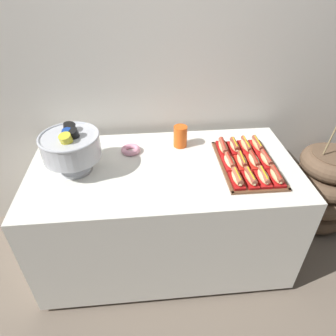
# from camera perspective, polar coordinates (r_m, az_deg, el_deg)

# --- Properties ---
(ground_plane) EXTENTS (10.00, 10.00, 0.00)m
(ground_plane) POSITION_cam_1_polar(r_m,az_deg,el_deg) (2.36, -0.61, -15.40)
(ground_plane) COLOR #7A6B5B
(back_wall) EXTENTS (6.00, 0.10, 2.60)m
(back_wall) POSITION_cam_1_polar(r_m,az_deg,el_deg) (2.08, -2.21, 20.77)
(back_wall) COLOR silver
(back_wall) RESTS_ON ground_plane
(buffet_table) EXTENTS (1.62, 0.83, 0.79)m
(buffet_table) POSITION_cam_1_polar(r_m,az_deg,el_deg) (2.05, -0.68, -8.19)
(buffet_table) COLOR white
(buffet_table) RESTS_ON ground_plane
(floor_vase) EXTENTS (0.51, 0.51, 1.18)m
(floor_vase) POSITION_cam_1_polar(r_m,az_deg,el_deg) (2.68, 27.02, -3.52)
(floor_vase) COLOR brown
(floor_vase) RESTS_ON ground_plane
(serving_tray) EXTENTS (0.33, 0.53, 0.01)m
(serving_tray) POSITION_cam_1_polar(r_m,az_deg,el_deg) (1.88, 14.77, 0.65)
(serving_tray) COLOR brown
(serving_tray) RESTS_ON buffet_table
(hot_dog_0) EXTENTS (0.06, 0.16, 0.06)m
(hot_dog_0) POSITION_cam_1_polar(r_m,az_deg,el_deg) (1.70, 12.95, -1.87)
(hot_dog_0) COLOR #B21414
(hot_dog_0) RESTS_ON serving_tray
(hot_dog_1) EXTENTS (0.06, 0.16, 0.06)m
(hot_dog_1) POSITION_cam_1_polar(r_m,az_deg,el_deg) (1.73, 15.33, -1.74)
(hot_dog_1) COLOR #B21414
(hot_dog_1) RESTS_ON serving_tray
(hot_dog_2) EXTENTS (0.07, 0.16, 0.06)m
(hot_dog_2) POSITION_cam_1_polar(r_m,az_deg,el_deg) (1.75, 17.64, -1.59)
(hot_dog_2) COLOR red
(hot_dog_2) RESTS_ON serving_tray
(hot_dog_3) EXTENTS (0.07, 0.16, 0.06)m
(hot_dog_3) POSITION_cam_1_polar(r_m,az_deg,el_deg) (1.78, 19.88, -1.44)
(hot_dog_3) COLOR #B21414
(hot_dog_3) RESTS_ON serving_tray
(hot_dog_4) EXTENTS (0.07, 0.16, 0.06)m
(hot_dog_4) POSITION_cam_1_polar(r_m,az_deg,el_deg) (1.83, 11.58, 1.20)
(hot_dog_4) COLOR red
(hot_dog_4) RESTS_ON serving_tray
(hot_dog_5) EXTENTS (0.07, 0.16, 0.06)m
(hot_dog_5) POSITION_cam_1_polar(r_m,az_deg,el_deg) (1.85, 13.81, 1.34)
(hot_dog_5) COLOR red
(hot_dog_5) RESTS_ON serving_tray
(hot_dog_6) EXTENTS (0.07, 0.16, 0.06)m
(hot_dog_6) POSITION_cam_1_polar(r_m,az_deg,el_deg) (1.88, 15.99, 1.42)
(hot_dog_6) COLOR red
(hot_dog_6) RESTS_ON serving_tray
(hot_dog_7) EXTENTS (0.07, 0.16, 0.06)m
(hot_dog_7) POSITION_cam_1_polar(r_m,az_deg,el_deg) (1.90, 18.12, 1.57)
(hot_dog_7) COLOR #B21414
(hot_dog_7) RESTS_ON serving_tray
(hot_dog_8) EXTENTS (0.07, 0.18, 0.06)m
(hot_dog_8) POSITION_cam_1_polar(r_m,az_deg,el_deg) (1.96, 10.39, 3.97)
(hot_dog_8) COLOR #B21414
(hot_dog_8) RESTS_ON serving_tray
(hot_dog_9) EXTENTS (0.07, 0.15, 0.06)m
(hot_dog_9) POSITION_cam_1_polar(r_m,az_deg,el_deg) (1.98, 12.51, 4.10)
(hot_dog_9) COLOR #B21414
(hot_dog_9) RESTS_ON serving_tray
(hot_dog_10) EXTENTS (0.07, 0.17, 0.06)m
(hot_dog_10) POSITION_cam_1_polar(r_m,az_deg,el_deg) (2.01, 14.56, 4.14)
(hot_dog_10) COLOR red
(hot_dog_10) RESTS_ON serving_tray
(hot_dog_11) EXTENTS (0.06, 0.17, 0.06)m
(hot_dog_11) POSITION_cam_1_polar(r_m,az_deg,el_deg) (2.03, 16.57, 4.22)
(hot_dog_11) COLOR red
(hot_dog_11) RESTS_ON serving_tray
(punch_bowl) EXTENTS (0.34, 0.34, 0.29)m
(punch_bowl) POSITION_cam_1_polar(r_m,az_deg,el_deg) (1.77, -17.94, 4.02)
(punch_bowl) COLOR silver
(punch_bowl) RESTS_ON buffet_table
(cup_stack) EXTENTS (0.09, 0.09, 0.14)m
(cup_stack) POSITION_cam_1_polar(r_m,az_deg,el_deg) (1.97, 2.35, 6.02)
(cup_stack) COLOR #EA5B19
(cup_stack) RESTS_ON buffet_table
(donut) EXTENTS (0.12, 0.12, 0.03)m
(donut) POSITION_cam_1_polar(r_m,az_deg,el_deg) (1.95, -7.07, 3.48)
(donut) COLOR pink
(donut) RESTS_ON buffet_table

